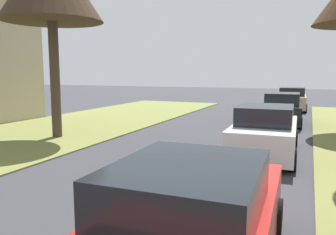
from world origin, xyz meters
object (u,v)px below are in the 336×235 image
(parked_sedan_red, at_px, (192,228))
(parked_sedan_tan, at_px, (292,99))
(parked_sedan_white, at_px, (265,132))
(parked_sedan_black, at_px, (282,109))

(parked_sedan_red, bearing_deg, parked_sedan_tan, 89.71)
(parked_sedan_red, xyz_separation_m, parked_sedan_white, (-0.01, 7.13, 0.00))
(parked_sedan_white, height_order, parked_sedan_tan, same)
(parked_sedan_black, distance_m, parked_sedan_tan, 6.94)
(parked_sedan_red, relative_size, parked_sedan_black, 1.00)
(parked_sedan_white, distance_m, parked_sedan_black, 7.14)
(parked_sedan_white, xyz_separation_m, parked_sedan_tan, (0.11, 14.08, 0.00))
(parked_sedan_red, xyz_separation_m, parked_sedan_black, (-0.03, 14.27, 0.00))
(parked_sedan_black, height_order, parked_sedan_tan, same)
(parked_sedan_red, relative_size, parked_sedan_tan, 1.00)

